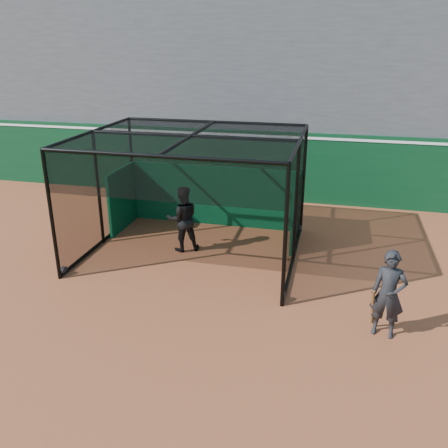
# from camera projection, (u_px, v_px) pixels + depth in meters

# --- Properties ---
(ground) EXTENTS (120.00, 120.00, 0.00)m
(ground) POSITION_uv_depth(u_px,v_px,m) (195.00, 318.00, 10.00)
(ground) COLOR brown
(ground) RESTS_ON ground
(outfield_wall) EXTENTS (50.00, 0.50, 2.50)m
(outfield_wall) POSITION_uv_depth(u_px,v_px,m) (262.00, 164.00, 17.23)
(outfield_wall) COLOR #09361A
(outfield_wall) RESTS_ON ground
(grandstand) EXTENTS (50.00, 7.85, 8.95)m
(grandstand) POSITION_uv_depth(u_px,v_px,m) (280.00, 67.00, 19.50)
(grandstand) COLOR #4C4C4F
(grandstand) RESTS_ON ground
(batting_cage) EXTENTS (5.58, 4.71, 3.22)m
(batting_cage) POSITION_uv_depth(u_px,v_px,m) (193.00, 196.00, 12.61)
(batting_cage) COLOR black
(batting_cage) RESTS_ON ground
(batter) EXTENTS (1.11, 1.02, 1.83)m
(batter) POSITION_uv_depth(u_px,v_px,m) (183.00, 219.00, 12.98)
(batter) COLOR black
(batter) RESTS_ON ground
(on_deck_player) EXTENTS (0.72, 0.54, 1.80)m
(on_deck_player) POSITION_uv_depth(u_px,v_px,m) (388.00, 294.00, 9.15)
(on_deck_player) COLOR black
(on_deck_player) RESTS_ON ground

